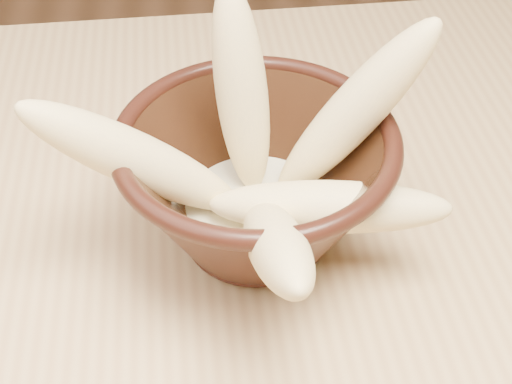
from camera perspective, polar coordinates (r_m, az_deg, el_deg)
table at (r=0.56m, az=2.94°, el=-13.74°), size 1.20×0.80×0.75m
bowl at (r=0.49m, az=0.00°, el=0.76°), size 0.19×0.19×0.10m
milk_puddle at (r=0.50m, az=0.00°, el=-1.38°), size 0.11×0.11×0.01m
banana_upright at (r=0.48m, az=-1.15°, el=7.94°), size 0.06×0.08×0.15m
banana_left at (r=0.46m, az=-9.47°, el=2.55°), size 0.15×0.05×0.13m
banana_right at (r=0.47m, az=7.76°, el=6.26°), size 0.12×0.04×0.15m
banana_across at (r=0.47m, az=5.81°, el=-1.18°), size 0.16×0.07×0.05m
banana_front at (r=0.42m, az=1.60°, el=-4.17°), size 0.04×0.16×0.11m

